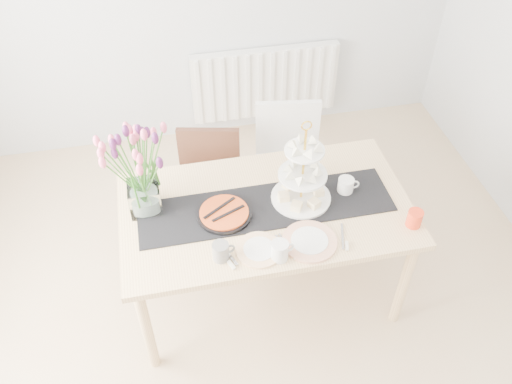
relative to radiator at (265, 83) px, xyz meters
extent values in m
plane|color=tan|center=(-0.50, -2.19, -0.45)|extent=(4.50, 4.50, 0.00)
cube|color=white|center=(0.00, 0.00, 0.00)|extent=(1.20, 0.08, 0.60)
cube|color=tan|center=(-0.37, -1.68, 0.28)|extent=(1.60, 0.90, 0.04)
cylinder|color=tan|center=(-1.10, -2.06, -0.09)|extent=(0.06, 0.06, 0.71)
cylinder|color=tan|center=(0.36, -2.06, -0.09)|extent=(0.06, 0.06, 0.71)
cylinder|color=tan|center=(-1.10, -1.30, -0.09)|extent=(0.06, 0.06, 0.71)
cylinder|color=tan|center=(0.36, -1.30, -0.09)|extent=(0.06, 0.06, 0.71)
cube|color=#3B1F15|center=(-0.63, -1.17, -0.04)|extent=(0.48, 0.48, 0.04)
cube|color=#3B1F15|center=(-0.60, -0.99, 0.17)|extent=(0.40, 0.13, 0.38)
cylinder|color=#3B1F15|center=(-0.85, -1.31, -0.26)|extent=(0.04, 0.04, 0.39)
cylinder|color=#3B1F15|center=(-0.50, -1.38, -0.26)|extent=(0.04, 0.04, 0.39)
cylinder|color=#3B1F15|center=(-0.77, -0.95, -0.26)|extent=(0.04, 0.04, 0.39)
cylinder|color=#3B1F15|center=(-0.42, -1.03, -0.26)|extent=(0.04, 0.04, 0.39)
cube|color=white|center=(-0.07, -1.09, -0.01)|extent=(0.49, 0.49, 0.04)
cube|color=white|center=(-0.04, -0.90, 0.21)|extent=(0.43, 0.11, 0.41)
cylinder|color=white|center=(-0.28, -1.24, -0.24)|extent=(0.04, 0.04, 0.42)
cylinder|color=white|center=(0.08, -1.29, -0.24)|extent=(0.04, 0.04, 0.42)
cylinder|color=white|center=(-0.22, -0.88, -0.24)|extent=(0.04, 0.04, 0.42)
cylinder|color=white|center=(0.13, -0.94, -0.24)|extent=(0.04, 0.04, 0.42)
cube|color=black|center=(-0.37, -1.68, 0.30)|extent=(1.40, 0.35, 0.01)
cube|color=silver|center=(-1.01, -1.55, 0.38)|extent=(0.17, 0.17, 0.17)
cylinder|color=gold|center=(-0.17, -1.66, 0.54)|extent=(0.01, 0.01, 0.49)
cylinder|color=white|center=(-0.17, -1.66, 0.32)|extent=(0.33, 0.33, 0.01)
cylinder|color=white|center=(-0.17, -1.66, 0.49)|extent=(0.27, 0.27, 0.01)
cylinder|color=white|center=(-0.17, -1.66, 0.65)|extent=(0.21, 0.21, 0.01)
cylinder|color=white|center=(0.09, -1.65, 0.35)|extent=(0.10, 0.10, 0.09)
cylinder|color=black|center=(-0.61, -1.70, 0.31)|extent=(0.30, 0.30, 0.03)
cylinder|color=#CE411D|center=(-0.61, -1.70, 0.33)|extent=(0.27, 0.27, 0.01)
cylinder|color=slate|center=(-0.67, -1.98, 0.35)|extent=(0.10, 0.10, 0.10)
cylinder|color=silver|center=(-0.38, -2.04, 0.35)|extent=(0.10, 0.10, 0.11)
cylinder|color=#FA3C1B|center=(0.37, -1.97, 0.35)|extent=(0.11, 0.11, 0.10)
cylinder|color=white|center=(-0.47, -1.97, 0.31)|extent=(0.31, 0.31, 0.01)
cylinder|color=silver|center=(-0.21, -1.97, 0.31)|extent=(0.35, 0.35, 0.01)
camera|label=1|loc=(-0.86, -3.71, 2.43)|focal=38.00mm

